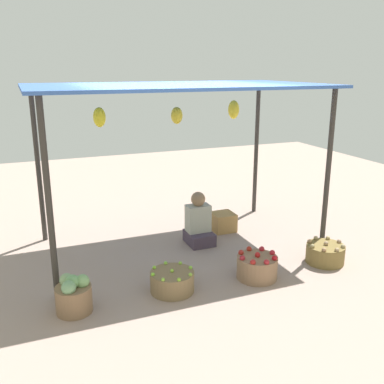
% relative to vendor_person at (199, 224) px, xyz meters
% --- Properties ---
extents(ground_plane, '(14.00, 14.00, 0.00)m').
position_rel_vendor_person_xyz_m(ground_plane, '(-0.30, 0.03, -0.30)').
color(ground_plane, gray).
extents(market_stall_structure, '(3.90, 2.21, 2.30)m').
position_rel_vendor_person_xyz_m(market_stall_structure, '(-0.30, 0.04, 1.84)').
color(market_stall_structure, '#38332D').
rests_on(market_stall_structure, ground).
extents(vendor_person, '(0.36, 0.44, 0.78)m').
position_rel_vendor_person_xyz_m(vendor_person, '(0.00, 0.00, 0.00)').
color(vendor_person, '#433645').
rests_on(vendor_person, ground).
extents(basket_cabbages, '(0.38, 0.38, 0.43)m').
position_rel_vendor_person_xyz_m(basket_cabbages, '(-1.96, -1.25, -0.11)').
color(basket_cabbages, '#856446').
rests_on(basket_cabbages, ground).
extents(basket_limes, '(0.51, 0.51, 0.28)m').
position_rel_vendor_person_xyz_m(basket_limes, '(-0.84, -1.21, -0.18)').
color(basket_limes, olive).
rests_on(basket_limes, ground).
extents(basket_red_apples, '(0.50, 0.50, 0.34)m').
position_rel_vendor_person_xyz_m(basket_red_apples, '(0.24, -1.29, -0.15)').
color(basket_red_apples, '#8D6B4D').
rests_on(basket_red_apples, ground).
extents(basket_potatoes, '(0.50, 0.50, 0.30)m').
position_rel_vendor_person_xyz_m(basket_potatoes, '(1.31, -1.25, -0.17)').
color(basket_potatoes, olive).
rests_on(basket_potatoes, ground).
extents(wooden_crate_near_vendor, '(0.34, 0.35, 0.29)m').
position_rel_vendor_person_xyz_m(wooden_crate_near_vendor, '(0.56, 0.33, -0.15)').
color(wooden_crate_near_vendor, '#AB8048').
rests_on(wooden_crate_near_vendor, ground).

